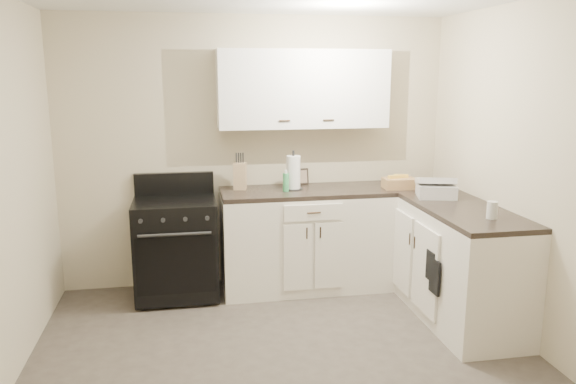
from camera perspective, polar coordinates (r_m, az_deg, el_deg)
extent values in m
plane|color=#473F38|center=(3.99, 0.29, -17.79)|extent=(3.60, 3.60, 0.00)
plane|color=beige|center=(5.29, -3.34, 4.03)|extent=(3.60, 0.00, 3.60)
plane|color=beige|center=(4.26, 24.87, 0.95)|extent=(0.00, 3.60, 3.60)
plane|color=beige|center=(1.88, 10.82, -11.28)|extent=(3.60, 0.00, 3.60)
cube|color=white|center=(5.25, 1.81, -4.98)|extent=(1.55, 0.60, 0.90)
cube|color=white|center=(5.01, 15.62, -6.29)|extent=(0.60, 1.90, 0.90)
cube|color=black|center=(5.13, 1.84, 0.04)|extent=(1.55, 0.60, 0.04)
cube|color=black|center=(4.88, 15.93, -1.04)|extent=(0.60, 1.90, 0.04)
cube|color=white|center=(5.17, 1.55, 10.42)|extent=(1.55, 0.30, 0.70)
cube|color=black|center=(5.11, -11.28, -5.57)|extent=(0.72, 0.61, 0.87)
cube|color=tan|center=(5.12, -4.89, 1.63)|extent=(0.13, 0.12, 0.25)
cylinder|color=white|center=(5.11, 0.54, 1.98)|extent=(0.16, 0.16, 0.31)
cylinder|color=#41AB62|center=(5.03, -0.22, 0.99)|extent=(0.07, 0.07, 0.16)
cube|color=black|center=(5.34, 1.46, 1.58)|extent=(0.13, 0.06, 0.15)
cube|color=tan|center=(5.26, 11.21, 0.88)|extent=(0.29, 0.21, 0.10)
cube|color=white|center=(4.97, 14.80, 0.16)|extent=(0.38, 0.36, 0.11)
cylinder|color=silver|center=(4.35, 20.02, -1.74)|extent=(0.10, 0.10, 0.13)
cube|color=black|center=(4.44, 14.68, -8.31)|extent=(0.02, 0.16, 0.27)
cube|color=black|center=(4.49, 14.28, -7.28)|extent=(0.02, 0.13, 0.23)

